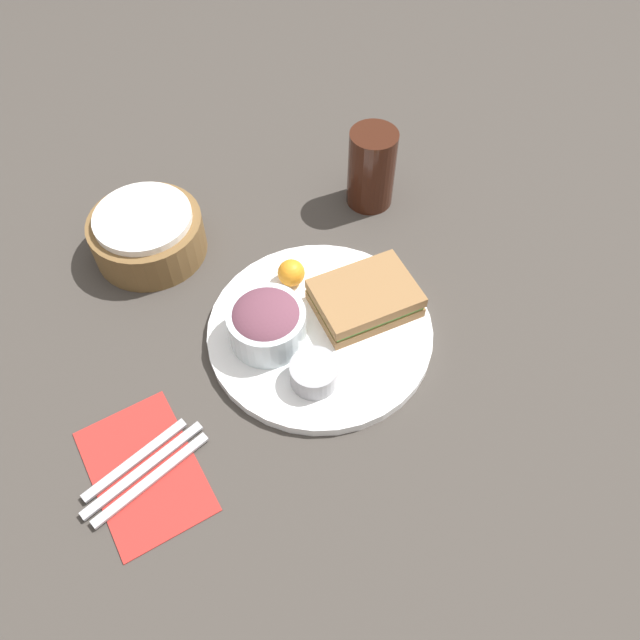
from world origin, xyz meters
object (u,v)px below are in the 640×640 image
Objects in this scene: sandwich at (364,297)px; bread_basket at (148,234)px; salad_bowl at (267,322)px; knife at (144,469)px; dressing_cup at (314,373)px; plate at (320,331)px; drink_glass at (371,168)px; fork at (152,479)px; spoon at (136,459)px.

bread_basket is (-0.23, 0.28, 0.00)m from sandwich.
knife is (-0.23, -0.09, -0.05)m from salad_bowl.
bread_basket reaches higher than dressing_cup.
plate is at bearing -178.45° from sandwich.
drink_glass is 0.77× the size of knife.
salad_bowl is at bearing -166.62° from fork.
bread_basket is at bearing 128.89° from sandwich.
spoon is at bearing -90.00° from fork.
drink_glass is (0.27, 0.27, 0.04)m from dressing_cup.
sandwich reaches higher than fork.
dressing_cup is at bearing -150.30° from sandwich.
sandwich is 0.87× the size of bread_basket.
sandwich is 1.13× the size of drink_glass.
sandwich is 0.87× the size of knife.
dressing_cup is (-0.05, -0.07, 0.03)m from plate.
sandwich is 0.91× the size of fork.
drink_glass is at bearing -12.24° from bread_basket.
drink_glass is 0.38m from bread_basket.
bread_basket is 0.40m from fork.
spoon is (-0.25, 0.02, -0.03)m from dressing_cup.
sandwich is at bearing -51.11° from bread_basket.
salad_bowl is 0.25m from fork.
fork is (-0.15, -0.37, -0.03)m from bread_basket.
drink_glass reaches higher than plate.
salad_bowl is 0.65× the size of fork.
fork is at bearing 90.00° from spoon.
bread_basket reaches higher than knife.
salad_bowl is 0.25m from spoon.
spoon is (-0.52, -0.25, -0.06)m from drink_glass.
bread_basket is 0.37m from spoon.
salad_bowl is at bearing -170.68° from knife.
plate is at bearing 176.66° from spoon.
plate is 4.94× the size of dressing_cup.
fork is (-0.25, -0.02, -0.03)m from dressing_cup.
plate is 2.97× the size of salad_bowl.
plate is at bearing 180.00° from knife.
drink_glass is at bearing -165.26° from knife.
bread_basket is (-0.08, 0.26, -0.01)m from salad_bowl.
salad_bowl is 1.66× the size of dressing_cup.
spoon is (-0.01, 0.04, 0.00)m from fork.
spoon is (-0.38, -0.05, -0.03)m from sandwich.
drink_glass is (0.14, 0.20, 0.03)m from sandwich.
sandwich is at bearing -125.36° from drink_glass.
sandwich is 0.36m from bread_basket.
salad_bowl is 0.62× the size of knife.
dressing_cup reaches higher than knife.
plate is 0.08m from sandwich.
sandwich reaches higher than knife.
plate is 0.32m from bread_basket.
plate is 1.93× the size of fork.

